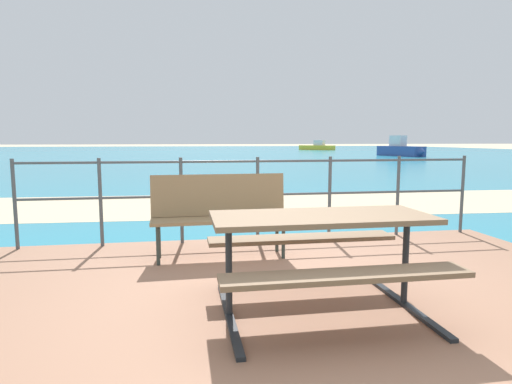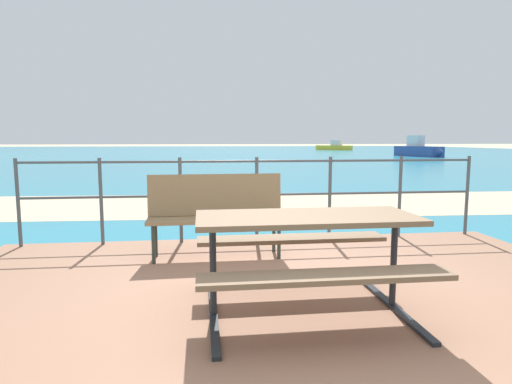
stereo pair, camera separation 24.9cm
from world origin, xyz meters
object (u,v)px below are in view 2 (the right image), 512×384
object	(u,v)px
boat_near	(334,147)
boat_mid	(419,150)
park_bench	(216,208)
picnic_table	(306,239)

from	to	relation	value
boat_near	boat_mid	bearing A→B (deg)	138.56
park_bench	boat_near	xyz separation A→B (m)	(16.86, 50.11, -0.21)
picnic_table	park_bench	bearing A→B (deg)	109.78
boat_near	boat_mid	size ratio (longest dim) A/B	0.90
park_bench	picnic_table	bearing A→B (deg)	-71.50
boat_mid	park_bench	bearing A→B (deg)	-45.60
park_bench	boat_near	size ratio (longest dim) A/B	0.34
picnic_table	park_bench	xyz separation A→B (m)	(-0.63, 1.72, -0.03)
park_bench	boat_near	world-z (taller)	boat_near
boat_near	boat_mid	distance (m)	21.69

